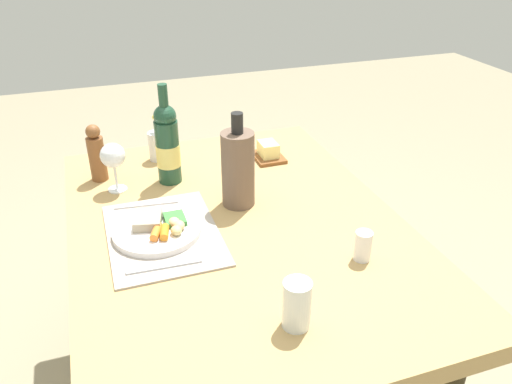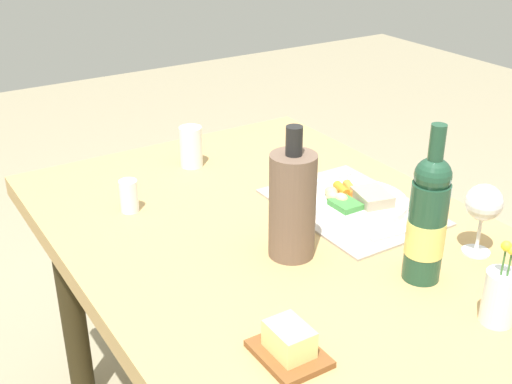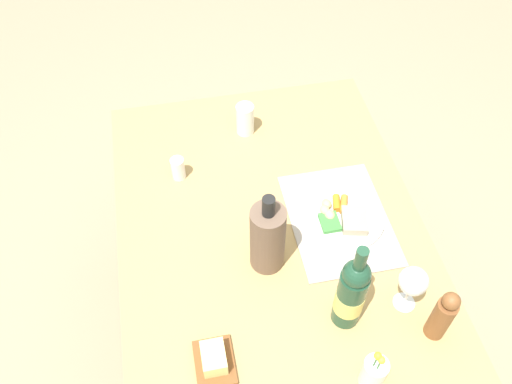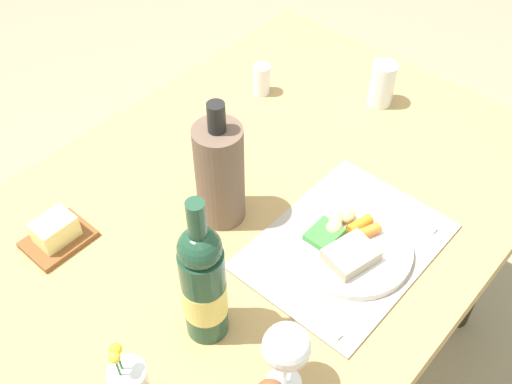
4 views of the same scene
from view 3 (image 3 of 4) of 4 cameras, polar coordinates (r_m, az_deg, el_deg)
The scene contains 14 objects.
ground_plane at distance 2.29m, azimuth 1.22°, elevation -14.74°, with size 8.00×8.00×0.00m, color gray.
dining_table at distance 1.72m, azimuth 1.58°, elevation -5.80°, with size 1.26×0.92×0.75m.
placemat at distance 1.67m, azimuth 8.77°, elevation -2.88°, with size 0.40×0.30×0.01m, color #A79C91.
dinner_plate at distance 1.66m, azimuth 9.31°, elevation -2.65°, with size 0.24×0.24×0.04m.
fork at distance 1.59m, azimuth 11.27°, elevation -7.42°, with size 0.01×0.19×0.01m, color silver.
knife at distance 1.76m, azimuth 8.08°, elevation 1.26°, with size 0.02×0.19×0.01m, color silver.
wine_bottle at distance 1.40m, azimuth 10.05°, elevation -10.51°, with size 0.08×0.08×0.33m.
pepper_mill at distance 1.47m, azimuth 19.15°, elevation -12.28°, with size 0.05×0.05×0.19m.
water_tumbler at distance 1.88m, azimuth -1.08°, elevation 7.57°, with size 0.06×0.06×0.11m.
salt_shaker at distance 1.76m, azimuth -8.25°, elevation 2.49°, with size 0.04×0.04×0.08m, color white.
wine_glass at distance 1.46m, azimuth 16.32°, elevation -9.12°, with size 0.08×0.08×0.16m.
cooler_bottle at distance 1.48m, azimuth 1.24°, elevation -4.84°, with size 0.10×0.10×0.29m.
butter_dish at distance 1.42m, azimuth -4.46°, elevation -17.28°, with size 0.13×0.10×0.06m.
flower_vase at distance 1.40m, azimuth 12.36°, elevation -18.16°, with size 0.06×0.06×0.17m.
Camera 3 is at (-0.91, 0.23, 2.09)m, focal length 37.76 mm.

